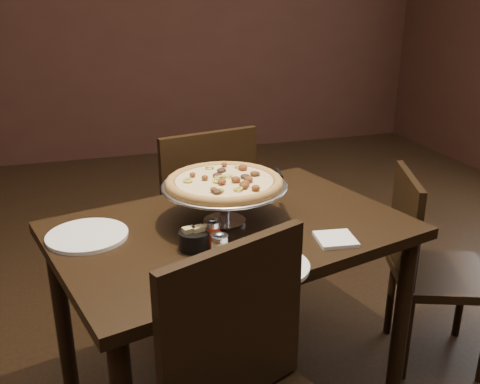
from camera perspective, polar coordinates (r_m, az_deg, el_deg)
name	(u,v)px	position (r m, az deg, el deg)	size (l,w,h in m)	color
room	(243,39)	(1.87, 0.31, 15.98)	(6.04, 7.04, 2.84)	black
dining_table	(231,250)	(1.96, -0.97, -6.24)	(1.39, 1.10, 0.77)	black
pizza_stand	(224,183)	(1.89, -1.69, 0.98)	(0.45, 0.45, 0.19)	#B3B2B9
parmesan_shaker	(220,247)	(1.66, -2.20, -5.86)	(0.05, 0.05, 0.10)	beige
pepper_flake_shaker	(212,233)	(1.75, -2.99, -4.35)	(0.06, 0.06, 0.10)	maroon
packet_caddy	(194,239)	(1.74, -4.91, -5.06)	(0.10, 0.10, 0.08)	black
napkin_stack	(336,239)	(1.83, 10.17, -4.98)	(0.13, 0.13, 0.01)	white
plate_left	(87,236)	(1.90, -15.98, -4.50)	(0.28, 0.28, 0.01)	white
plate_near	(267,266)	(1.64, 2.91, -7.89)	(0.26, 0.26, 0.01)	white
serving_spatula	(279,174)	(2.00, 4.17, 1.92)	(0.11, 0.11, 0.02)	#B3B2B9
chair_far	(199,217)	(2.57, -4.43, -2.71)	(0.54, 0.54, 0.99)	black
chair_side	(427,263)	(2.43, 19.35, -7.13)	(0.52, 0.52, 0.86)	black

